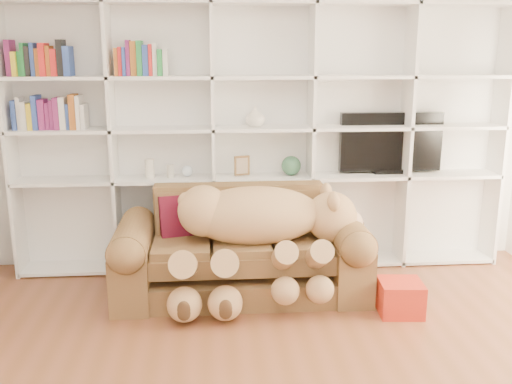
{
  "coord_description": "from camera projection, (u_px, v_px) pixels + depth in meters",
  "views": [
    {
      "loc": [
        -0.47,
        -2.75,
        1.98
      ],
      "look_at": [
        -0.11,
        1.63,
        0.88
      ],
      "focal_mm": 40.0,
      "sensor_mm": 36.0,
      "label": 1
    }
  ],
  "objects": [
    {
      "name": "throw_pillow",
      "position": [
        182.0,
        217.0,
        4.76
      ],
      "size": [
        0.41,
        0.29,
        0.39
      ],
      "primitive_type": "cube",
      "rotation": [
        -0.24,
        0.0,
        0.23
      ],
      "color": "#570F1C",
      "rests_on": "sofa"
    },
    {
      "name": "figurine_tall",
      "position": [
        150.0,
        168.0,
        5.1
      ],
      "size": [
        0.09,
        0.09,
        0.17
      ],
      "primitive_type": "cylinder",
      "rotation": [
        0.0,
        0.0,
        -0.08
      ],
      "color": "beige",
      "rests_on": "bookshelf"
    },
    {
      "name": "picture_frame",
      "position": [
        242.0,
        166.0,
        5.16
      ],
      "size": [
        0.14,
        0.06,
        0.18
      ],
      "primitive_type": "cube",
      "rotation": [
        0.0,
        0.0,
        0.26
      ],
      "color": "brown",
      "rests_on": "bookshelf"
    },
    {
      "name": "teddy_bear",
      "position": [
        257.0,
        229.0,
        4.51
      ],
      "size": [
        1.59,
        0.86,
        0.92
      ],
      "rotation": [
        0.0,
        0.0,
        0.02
      ],
      "color": "tan",
      "rests_on": "sofa"
    },
    {
      "name": "gift_box",
      "position": [
        400.0,
        298.0,
        4.38
      ],
      "size": [
        0.35,
        0.33,
        0.26
      ],
      "primitive_type": "cube",
      "rotation": [
        0.0,
        0.0,
        -0.08
      ],
      "color": "red",
      "rests_on": "floor"
    },
    {
      "name": "bookshelf",
      "position": [
        235.0,
        127.0,
        5.13
      ],
      "size": [
        4.43,
        0.35,
        2.4
      ],
      "color": "white",
      "rests_on": "floor"
    },
    {
      "name": "shelf_vase",
      "position": [
        255.0,
        117.0,
        5.06
      ],
      "size": [
        0.17,
        0.17,
        0.18
      ],
      "primitive_type": "imported",
      "rotation": [
        0.0,
        0.0,
        0.0
      ],
      "color": "silver",
      "rests_on": "bookshelf"
    },
    {
      "name": "sofa",
      "position": [
        241.0,
        255.0,
        4.73
      ],
      "size": [
        2.05,
        0.88,
        0.86
      ],
      "color": "brown",
      "rests_on": "floor"
    },
    {
      "name": "tv",
      "position": [
        391.0,
        143.0,
        5.27
      ],
      "size": [
        0.95,
        0.18,
        0.56
      ],
      "color": "black",
      "rests_on": "bookshelf"
    },
    {
      "name": "figurine_short",
      "position": [
        170.0,
        171.0,
        5.12
      ],
      "size": [
        0.08,
        0.08,
        0.11
      ],
      "primitive_type": "cylinder",
      "rotation": [
        0.0,
        0.0,
        -0.21
      ],
      "color": "beige",
      "rests_on": "bookshelf"
    },
    {
      "name": "wall_back",
      "position": [
        260.0,
        120.0,
        5.27
      ],
      "size": [
        5.0,
        0.02,
        2.7
      ],
      "primitive_type": "cube",
      "color": "white",
      "rests_on": "floor"
    },
    {
      "name": "green_vase",
      "position": [
        291.0,
        166.0,
        5.2
      ],
      "size": [
        0.18,
        0.18,
        0.18
      ],
      "primitive_type": "sphere",
      "color": "#326143",
      "rests_on": "bookshelf"
    },
    {
      "name": "snow_globe",
      "position": [
        187.0,
        171.0,
        5.13
      ],
      "size": [
        0.1,
        0.1,
        0.1
      ],
      "primitive_type": "sphere",
      "color": "white",
      "rests_on": "bookshelf"
    }
  ]
}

